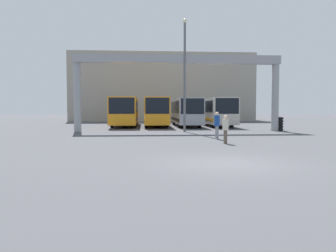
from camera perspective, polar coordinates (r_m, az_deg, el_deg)
The scene contains 11 objects.
ground_plane at distance 11.86m, azimuth 9.96°, elevation -6.43°, with size 200.00×200.00×0.00m, color #47474C.
building_backdrop at distance 55.15m, azimuth -1.15°, elevation 6.48°, with size 28.35×12.00×10.43m.
overhead_gantry at distance 27.81m, azimuth 1.83°, elevation 9.61°, with size 17.36×0.80×6.41m.
bus_slot_0 at distance 36.21m, azimuth -7.47°, elevation 2.76°, with size 2.63×11.29×3.05m.
bus_slot_1 at distance 36.38m, azimuth -2.23°, elevation 2.79°, with size 2.47×11.71×3.05m.
bus_slot_2 at distance 35.90m, azimuth 3.10°, elevation 2.73°, with size 2.44×10.23×2.99m.
bus_slot_3 at distance 36.67m, azimuth 8.21°, elevation 2.74°, with size 2.49×10.64×3.03m.
pedestrian_mid_right at distance 20.97m, azimuth 8.52°, elevation 0.23°, with size 0.36×0.36×1.73m.
pedestrian_near_left at distance 18.33m, azimuth 9.98°, elevation -0.45°, with size 0.33×0.33×1.57m.
tire_stack at distance 30.19m, azimuth 18.48°, elevation 0.36°, with size 1.04×1.04×1.20m.
lamp_post at distance 27.46m, azimuth 2.92°, elevation 9.50°, with size 0.36×0.36×9.31m.
Camera 1 is at (-2.86, -11.34, 1.95)m, focal length 35.00 mm.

